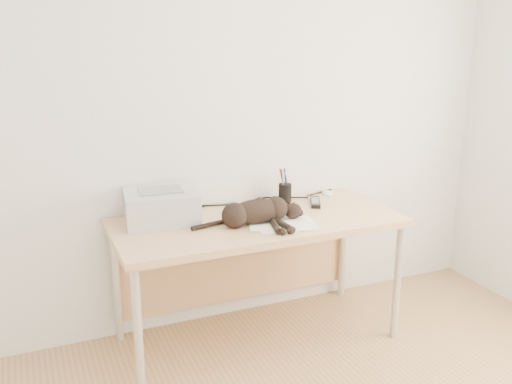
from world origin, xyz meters
name	(u,v)px	position (x,y,z in m)	size (l,w,h in m)	color
wall_back	(234,110)	(0.00, 1.75, 1.30)	(3.50, 3.50, 0.00)	silver
desk	(252,237)	(0.00, 1.48, 0.61)	(1.60, 0.70, 0.74)	tan
printer	(161,206)	(-0.50, 1.56, 0.83)	(0.42, 0.37, 0.18)	#ADADB2
papers	(283,224)	(0.09, 1.25, 0.74)	(0.40, 0.33, 0.01)	white
cat	(254,213)	(-0.05, 1.32, 0.80)	(0.63, 0.29, 0.14)	black
mug	(188,205)	(-0.32, 1.66, 0.78)	(0.09, 0.09, 0.09)	silver
pen_cup	(285,192)	(0.29, 1.64, 0.80)	(0.08, 0.08, 0.20)	black
remote_grey	(236,207)	(-0.04, 1.62, 0.75)	(0.05, 0.17, 0.02)	gray
remote_black	(315,202)	(0.43, 1.52, 0.75)	(0.06, 0.20, 0.02)	black
mouse	(327,191)	(0.60, 1.67, 0.76)	(0.07, 0.11, 0.04)	white
cable_tangle	(238,203)	(0.00, 1.70, 0.75)	(1.36, 0.09, 0.01)	black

